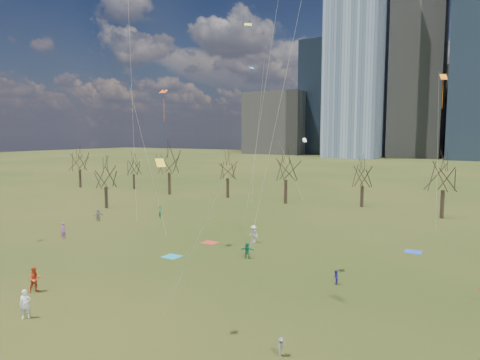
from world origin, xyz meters
The scene contains 16 objects.
ground centered at (0.00, 0.00, 0.00)m, with size 500.00×500.00×0.00m, color black.
downtown_skyline centered at (-2.43, 210.64, 39.01)m, with size 212.50×78.00×118.00m.
bare_tree_row centered at (-0.09, 37.22, 6.12)m, with size 113.04×29.80×9.50m.
blanket_teal centered at (-3.90, 5.64, 0.01)m, with size 1.60×1.50×0.03m, color teal.
blanket_navy centered at (15.96, 18.80, 0.01)m, with size 1.60×1.50×0.03m, color #2442AB.
blanket_crimson centered at (-3.67, 11.85, 0.01)m, with size 1.60×1.50×0.03m, color #AE3022.
person_1 centered at (-3.37, -9.79, 0.93)m, with size 0.68×0.45×1.86m, color silver.
person_2 centered at (-6.97, -6.57, 0.96)m, with size 0.93×0.73×1.92m, color red.
person_3 centered at (12.71, -6.05, 0.51)m, with size 0.66×0.38×1.03m, color #5B5A5F.
person_5 centered at (2.64, 8.74, 0.79)m, with size 1.46×0.47×1.58m, color #19744E.
person_7 centered at (-19.18, 5.43, 0.90)m, with size 0.66×0.43×1.81m, color #9D4E9C.
person_8 centered at (12.00, 5.91, 0.57)m, with size 0.55×0.43×1.13m, color #2A2294.
person_9 centered at (0.40, 14.31, 0.95)m, with size 1.22×0.70×1.89m, color silver.
person_11 centered at (-23.05, 14.06, 0.81)m, with size 1.51×0.48×1.63m, color slate.
person_13 centered at (-17.32, 19.94, 0.85)m, with size 0.62×0.40×1.69m, color #16663E.
kites_airborne centered at (7.71, 12.50, 13.75)m, with size 60.05×47.36×30.64m.
Camera 1 is at (21.38, -25.80, 11.68)m, focal length 32.00 mm.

